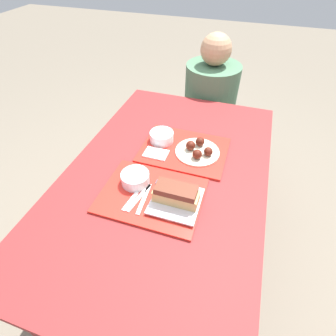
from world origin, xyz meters
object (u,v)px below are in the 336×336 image
(bowl_coleslaw_near, at_px, (135,178))
(bowl_coleslaw_far, at_px, (162,136))
(tray_near, at_px, (152,195))
(brisket_sandwich_plate, at_px, (176,197))
(tray_far, at_px, (184,150))
(wings_plate_far, at_px, (198,150))
(person_seated_across, at_px, (211,92))

(bowl_coleslaw_near, height_order, bowl_coleslaw_far, same)
(tray_near, relative_size, brisket_sandwich_plate, 2.16)
(brisket_sandwich_plate, bearing_deg, tray_far, 99.98)
(tray_near, relative_size, bowl_coleslaw_far, 3.49)
(wings_plate_far, bearing_deg, tray_near, -110.12)
(person_seated_across, bearing_deg, bowl_coleslaw_far, -99.43)
(brisket_sandwich_plate, relative_size, wings_plate_far, 0.90)
(brisket_sandwich_plate, xyz_separation_m, bowl_coleslaw_far, (-0.19, 0.38, -0.01))
(bowl_coleslaw_near, bearing_deg, bowl_coleslaw_far, 88.34)
(tray_far, height_order, bowl_coleslaw_near, bowl_coleslaw_near)
(bowl_coleslaw_far, bearing_deg, wings_plate_far, -10.20)
(tray_far, xyz_separation_m, bowl_coleslaw_far, (-0.13, 0.03, 0.04))
(tray_near, height_order, bowl_coleslaw_near, bowl_coleslaw_near)
(tray_far, distance_m, bowl_coleslaw_far, 0.14)
(brisket_sandwich_plate, distance_m, wings_plate_far, 0.35)
(bowl_coleslaw_near, height_order, brisket_sandwich_plate, brisket_sandwich_plate)
(wings_plate_far, bearing_deg, person_seated_across, 95.86)
(tray_near, distance_m, bowl_coleslaw_near, 0.11)
(tray_near, bearing_deg, bowl_coleslaw_near, 154.63)
(tray_far, height_order, person_seated_across, person_seated_across)
(wings_plate_far, height_order, person_seated_across, person_seated_across)
(wings_plate_far, distance_m, person_seated_across, 0.79)
(bowl_coleslaw_far, bearing_deg, bowl_coleslaw_near, -91.66)
(tray_far, relative_size, person_seated_across, 0.63)
(tray_near, bearing_deg, person_seated_across, 87.85)
(tray_far, relative_size, brisket_sandwich_plate, 2.16)
(tray_near, height_order, wings_plate_far, wings_plate_far)
(tray_far, bearing_deg, brisket_sandwich_plate, -80.02)
(brisket_sandwich_plate, xyz_separation_m, person_seated_across, (-0.07, 1.13, -0.10))
(tray_near, relative_size, bowl_coleslaw_near, 3.49)
(tray_far, bearing_deg, bowl_coleslaw_near, -115.34)
(person_seated_across, bearing_deg, bowl_coleslaw_near, -97.09)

